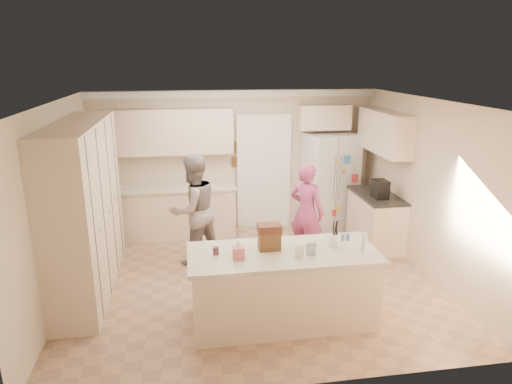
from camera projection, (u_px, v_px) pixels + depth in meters
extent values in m
cube|color=tan|center=(253.00, 281.00, 6.73)|extent=(5.20, 4.60, 0.02)
cube|color=white|center=(253.00, 101.00, 5.99)|extent=(5.20, 4.60, 0.02)
cube|color=beige|center=(234.00, 160.00, 8.55)|extent=(5.20, 0.02, 2.60)
cube|color=beige|center=(290.00, 269.00, 4.17)|extent=(5.20, 0.02, 2.60)
cube|color=beige|center=(56.00, 205.00, 5.97)|extent=(0.02, 4.60, 2.60)
cube|color=beige|center=(427.00, 188.00, 6.75)|extent=(0.02, 4.60, 2.60)
cube|color=white|center=(234.00, 94.00, 8.15)|extent=(5.20, 0.08, 0.12)
cube|color=beige|center=(85.00, 208.00, 6.24)|extent=(0.60, 2.60, 2.35)
cube|color=beige|center=(174.00, 212.00, 8.33)|extent=(2.20, 0.60, 0.88)
cube|color=beige|center=(173.00, 188.00, 8.19)|extent=(2.24, 0.63, 0.04)
cube|color=beige|center=(170.00, 132.00, 8.03)|extent=(2.20, 0.35, 0.80)
cube|color=black|center=(264.00, 173.00, 8.67)|extent=(0.90, 0.06, 2.10)
cube|color=white|center=(264.00, 173.00, 8.64)|extent=(1.02, 0.03, 2.22)
cube|color=brown|center=(236.00, 148.00, 8.44)|extent=(0.15, 0.02, 0.20)
cube|color=brown|center=(236.00, 162.00, 8.52)|extent=(0.15, 0.02, 0.20)
cube|color=white|center=(330.00, 181.00, 8.67)|extent=(1.02, 0.86, 1.80)
cube|color=gray|center=(336.00, 186.00, 8.34)|extent=(0.02, 0.02, 1.78)
cube|color=black|center=(325.00, 173.00, 8.22)|extent=(0.22, 0.03, 0.35)
cylinder|color=silver|center=(334.00, 178.00, 8.27)|extent=(0.02, 0.02, 0.85)
cylinder|color=silver|center=(340.00, 178.00, 8.29)|extent=(0.02, 0.02, 0.85)
cube|color=beige|center=(324.00, 117.00, 8.39)|extent=(0.95, 0.35, 0.45)
cube|color=beige|center=(375.00, 221.00, 7.90)|extent=(0.60, 1.20, 0.88)
cube|color=#2D2B28|center=(377.00, 195.00, 7.76)|extent=(0.63, 1.24, 0.04)
cube|color=beige|center=(384.00, 132.00, 7.67)|extent=(0.35, 1.50, 0.70)
cube|color=black|center=(380.00, 189.00, 7.52)|extent=(0.22, 0.28, 0.30)
cube|color=beige|center=(282.00, 288.00, 5.59)|extent=(2.20, 0.90, 0.88)
cube|color=beige|center=(283.00, 254.00, 5.46)|extent=(2.28, 0.96, 0.05)
cylinder|color=white|center=(334.00, 241.00, 5.58)|extent=(0.13, 0.13, 0.15)
cube|color=#DD7274|center=(238.00, 253.00, 5.26)|extent=(0.13, 0.13, 0.14)
cone|color=white|center=(238.00, 244.00, 5.23)|extent=(0.08, 0.08, 0.08)
cube|color=brown|center=(269.00, 241.00, 5.50)|extent=(0.26, 0.18, 0.22)
cube|color=#592D1E|center=(269.00, 228.00, 5.45)|extent=(0.28, 0.20, 0.10)
cylinder|color=#59263F|center=(216.00, 251.00, 5.37)|extent=(0.07, 0.07, 0.09)
cube|color=white|center=(300.00, 251.00, 5.27)|extent=(0.12, 0.06, 0.16)
cube|color=silver|center=(311.00, 249.00, 5.33)|extent=(0.12, 0.05, 0.16)
cylinder|color=silver|center=(364.00, 242.00, 5.42)|extent=(0.07, 0.07, 0.24)
cylinder|color=teal|center=(343.00, 237.00, 5.77)|extent=(0.05, 0.05, 0.09)
cylinder|color=teal|center=(348.00, 237.00, 5.78)|extent=(0.05, 0.05, 0.09)
imported|color=#9B9593|center=(193.00, 210.00, 7.12)|extent=(1.07, 1.02, 1.75)
imported|color=#C047A0|center=(306.00, 212.00, 7.25)|extent=(0.68, 0.68, 1.59)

